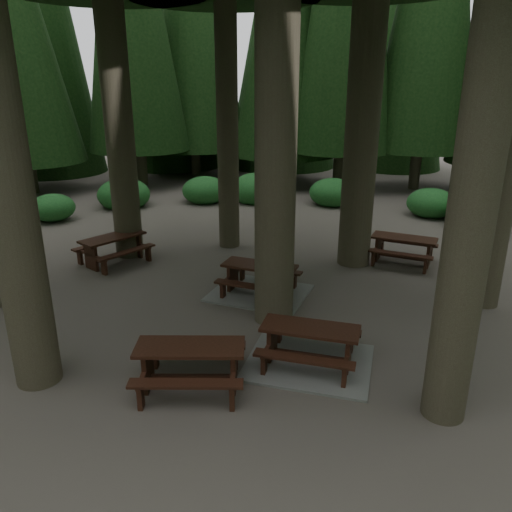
% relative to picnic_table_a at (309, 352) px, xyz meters
% --- Properties ---
extents(ground, '(80.00, 80.00, 0.00)m').
position_rel_picnic_table_a_xyz_m(ground, '(-1.78, 1.50, -0.26)').
color(ground, '#554E45').
rests_on(ground, ground).
extents(picnic_table_a, '(2.37, 2.00, 0.77)m').
position_rel_picnic_table_a_xyz_m(picnic_table_a, '(0.00, 0.00, 0.00)').
color(picnic_table_a, gray).
rests_on(picnic_table_a, ground).
extents(picnic_table_b, '(2.17, 2.31, 0.79)m').
position_rel_picnic_table_a_xyz_m(picnic_table_b, '(-6.09, 4.24, 0.27)').
color(picnic_table_b, black).
rests_on(picnic_table_b, ground).
extents(picnic_table_c, '(2.54, 2.21, 0.77)m').
position_rel_picnic_table_a_xyz_m(picnic_table_c, '(-1.56, 2.94, 0.00)').
color(picnic_table_c, gray).
rests_on(picnic_table_c, ground).
extents(picnic_table_d, '(2.05, 1.79, 0.77)m').
position_rel_picnic_table_a_xyz_m(picnic_table_d, '(2.00, 6.00, 0.25)').
color(picnic_table_d, black).
rests_on(picnic_table_d, ground).
extents(picnic_table_e, '(2.09, 1.81, 0.79)m').
position_rel_picnic_table_a_xyz_m(picnic_table_e, '(-1.89, -1.14, 0.27)').
color(picnic_table_e, black).
rests_on(picnic_table_e, ground).
extents(shrub_ring, '(23.86, 24.64, 1.49)m').
position_rel_picnic_table_a_xyz_m(shrub_ring, '(-1.07, 2.25, 0.14)').
color(shrub_ring, '#216129').
rests_on(shrub_ring, ground).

